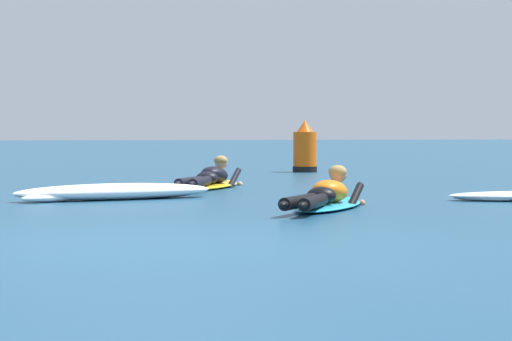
{
  "coord_description": "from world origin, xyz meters",
  "views": [
    {
      "loc": [
        -0.54,
        -8.36,
        0.94
      ],
      "look_at": [
        1.71,
        5.99,
        0.35
      ],
      "focal_mm": 74.7,
      "sensor_mm": 36.0,
      "label": 1
    }
  ],
  "objects": [
    {
      "name": "ground_plane",
      "position": [
        0.0,
        10.0,
        0.0
      ],
      "size": [
        120.0,
        120.0,
        0.0
      ],
      "primitive_type": "plane",
      "color": "navy"
    },
    {
      "name": "whitewater_mid_left",
      "position": [
        -0.22,
        5.54,
        0.1
      ],
      "size": [
        2.71,
        1.33,
        0.21
      ],
      "color": "white",
      "rests_on": "ground"
    },
    {
      "name": "surfer_near",
      "position": [
        2.13,
        3.5,
        0.14
      ],
      "size": [
        1.55,
        2.39,
        0.53
      ],
      "color": "#2DB2D1",
      "rests_on": "ground"
    },
    {
      "name": "surfer_far",
      "position": [
        1.31,
        7.9,
        0.14
      ],
      "size": [
        1.38,
        2.53,
        0.54
      ],
      "color": "yellow",
      "rests_on": "ground"
    },
    {
      "name": "channel_marker_buoy",
      "position": [
        3.94,
        13.55,
        0.44
      ],
      "size": [
        0.51,
        0.51,
        1.08
      ],
      "color": "#EA5B0F",
      "rests_on": "ground"
    }
  ]
}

